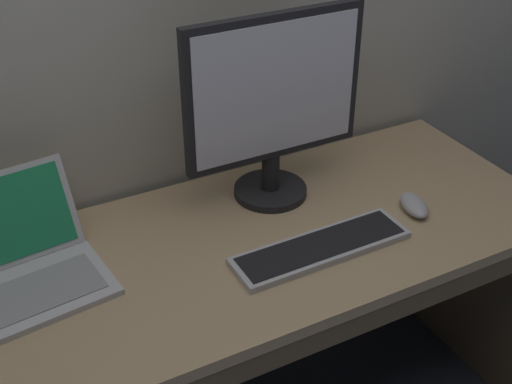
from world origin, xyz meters
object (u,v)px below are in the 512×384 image
Objects in this scene: external_monitor at (274,106)px; computer_mouse at (414,205)px; laptop_silver at (29,263)px; wired_keyboard at (321,248)px.

computer_mouse is (0.30, -0.24, -0.26)m from external_monitor.
external_monitor is 4.38× the size of computer_mouse.
wired_keyboard is (0.66, -0.22, -0.04)m from laptop_silver.
laptop_silver is 0.76× the size of wired_keyboard.
wired_keyboard is at bearing -159.18° from computer_mouse.
wired_keyboard is at bearing -92.76° from external_monitor.
laptop_silver is 0.68× the size of external_monitor.
external_monitor is (0.68, 0.06, 0.23)m from laptop_silver.
laptop_silver is 1.00m from computer_mouse.
laptop_silver is 0.72m from external_monitor.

